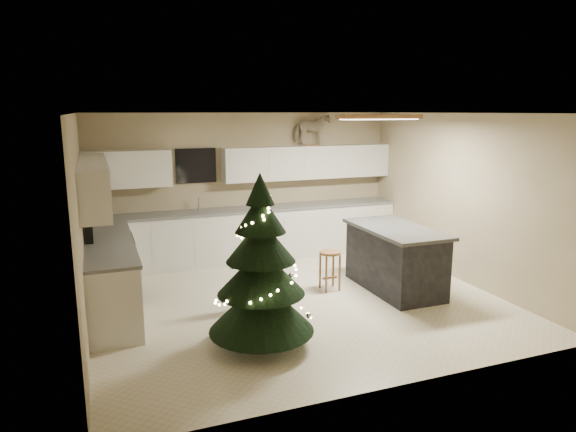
# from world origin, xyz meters

# --- Properties ---
(ground_plane) EXTENTS (5.50, 5.50, 0.00)m
(ground_plane) POSITION_xyz_m (0.00, 0.00, 0.00)
(ground_plane) COLOR beige
(room_shell) EXTENTS (5.52, 5.02, 2.61)m
(room_shell) POSITION_xyz_m (0.02, 0.00, 1.75)
(room_shell) COLOR tan
(room_shell) RESTS_ON ground_plane
(cabinetry) EXTENTS (5.50, 3.20, 2.00)m
(cabinetry) POSITION_xyz_m (-0.91, 1.65, 0.76)
(cabinetry) COLOR silver
(cabinetry) RESTS_ON ground_plane
(island) EXTENTS (0.90, 1.70, 0.95)m
(island) POSITION_xyz_m (1.54, -0.09, 0.48)
(island) COLOR black
(island) RESTS_ON ground_plane
(bar_stool) EXTENTS (0.31, 0.31, 0.59)m
(bar_stool) POSITION_xyz_m (0.62, 0.24, 0.44)
(bar_stool) COLOR brown
(bar_stool) RESTS_ON ground_plane
(christmas_tree) EXTENTS (1.24, 1.20, 1.99)m
(christmas_tree) POSITION_xyz_m (-0.90, -1.16, 0.82)
(christmas_tree) COLOR #3F2816
(christmas_tree) RESTS_ON ground_plane
(toddler) EXTENTS (0.37, 0.35, 0.84)m
(toddler) POSITION_xyz_m (-0.68, -0.09, 0.42)
(toddler) COLOR black
(toddler) RESTS_ON ground_plane
(rocking_horse) EXTENTS (0.68, 0.34, 0.58)m
(rocking_horse) POSITION_xyz_m (1.22, 2.32, 2.30)
(rocking_horse) COLOR brown
(rocking_horse) RESTS_ON cabinetry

